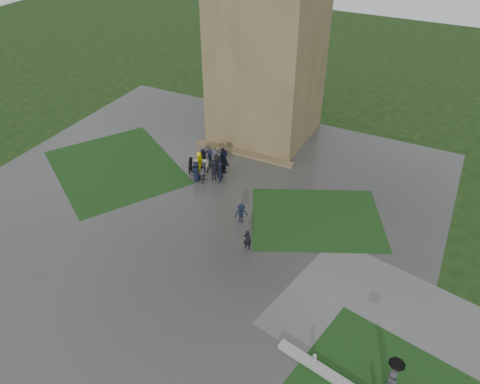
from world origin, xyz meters
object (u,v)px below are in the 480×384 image
at_px(pedestrian_mid, 241,213).
at_px(pedestrian_path, 393,375).
at_px(pedestrian_near, 247,240).
at_px(bench, 199,165).
at_px(tower, 268,35).

height_order(pedestrian_mid, pedestrian_path, pedestrian_path).
bearing_deg(pedestrian_near, bench, -47.42).
bearing_deg(tower, pedestrian_near, -69.81).
height_order(pedestrian_mid, pedestrian_near, pedestrian_near).
bearing_deg(pedestrian_near, tower, -75.56).
bearing_deg(bench, tower, 51.29).
bearing_deg(tower, bench, -104.91).
distance_m(bench, pedestrian_mid, 7.60).
bearing_deg(pedestrian_mid, bench, 97.74).
xyz_separation_m(bench, pedestrian_path, (18.07, -12.77, 0.81)).
bearing_deg(pedestrian_path, tower, 127.23).
height_order(bench, pedestrian_near, pedestrian_near).
height_order(tower, pedestrian_mid, tower).
xyz_separation_m(pedestrian_near, pedestrian_path, (10.39, -5.94, 0.50)).
bearing_deg(pedestrian_mid, pedestrian_near, -100.53).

